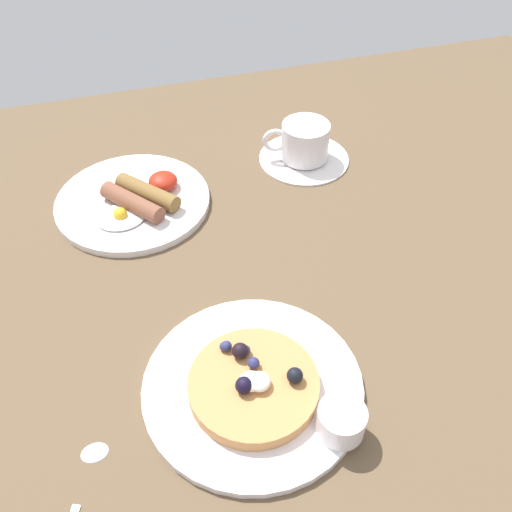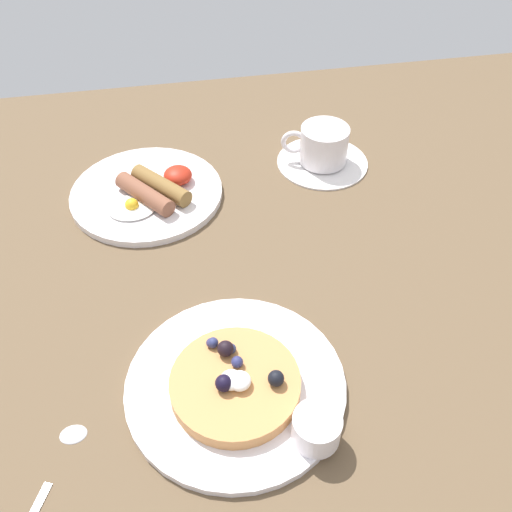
{
  "view_description": "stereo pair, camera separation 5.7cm",
  "coord_description": "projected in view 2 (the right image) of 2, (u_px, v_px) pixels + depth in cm",
  "views": [
    {
      "loc": [
        -12.41,
        -47.84,
        54.49
      ],
      "look_at": [
        2.42,
        0.63,
        4.0
      ],
      "focal_mm": 39.62,
      "sensor_mm": 36.0,
      "label": 1
    },
    {
      "loc": [
        -6.87,
        -49.21,
        54.49
      ],
      "look_at": [
        2.42,
        0.63,
        4.0
      ],
      "focal_mm": 39.62,
      "sensor_mm": 36.0,
      "label": 2
    }
  ],
  "objects": [
    {
      "name": "ground_plane",
      "position": [
        239.0,
        291.0,
        0.75
      ],
      "size": [
        157.63,
        110.71,
        3.0
      ],
      "primitive_type": "cube",
      "color": "brown"
    },
    {
      "name": "pancake_with_berries",
      "position": [
        235.0,
        383.0,
        0.61
      ],
      "size": [
        14.15,
        14.15,
        3.63
      ],
      "color": "#C8864B",
      "rests_on": "pancake_plate"
    },
    {
      "name": "fried_breakfast",
      "position": [
        155.0,
        189.0,
        0.84
      ],
      "size": [
        12.92,
        11.47,
        2.78
      ],
      "color": "brown",
      "rests_on": "breakfast_plate"
    },
    {
      "name": "pancake_plate",
      "position": [
        236.0,
        385.0,
        0.62
      ],
      "size": [
        24.28,
        24.28,
        1.02
      ],
      "primitive_type": "cylinder",
      "color": "white",
      "rests_on": "ground_plane"
    },
    {
      "name": "coffee_saucer",
      "position": [
        322.0,
        162.0,
        0.92
      ],
      "size": [
        14.79,
        14.79,
        0.61
      ],
      "primitive_type": "cylinder",
      "color": "white",
      "rests_on": "ground_plane"
    },
    {
      "name": "breakfast_plate",
      "position": [
        147.0,
        193.0,
        0.86
      ],
      "size": [
        22.99,
        22.99,
        1.09
      ],
      "primitive_type": "cylinder",
      "color": "white",
      "rests_on": "ground_plane"
    },
    {
      "name": "syrup_ramekin",
      "position": [
        316.0,
        428.0,
        0.56
      ],
      "size": [
        4.98,
        4.98,
        3.4
      ],
      "color": "white",
      "rests_on": "pancake_plate"
    },
    {
      "name": "coffee_cup",
      "position": [
        323.0,
        144.0,
        0.9
      ],
      "size": [
        10.65,
        7.69,
        5.92
      ],
      "color": "white",
      "rests_on": "coffee_saucer"
    },
    {
      "name": "teaspoon",
      "position": [
        54.0,
        472.0,
        0.56
      ],
      "size": [
        8.17,
        15.68,
        0.6
      ],
      "color": "silver",
      "rests_on": "ground_plane"
    }
  ]
}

